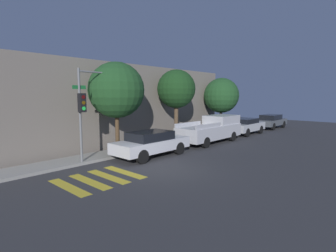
{
  "coord_description": "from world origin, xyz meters",
  "views": [
    {
      "loc": [
        -8.49,
        -8.28,
        3.38
      ],
      "look_at": [
        2.86,
        2.1,
        1.6
      ],
      "focal_mm": 28.0,
      "sensor_mm": 36.0,
      "label": 1
    }
  ],
  "objects_px": {
    "tree_midblock": "(176,89)",
    "traffic_light_pole": "(87,99)",
    "tree_near_corner": "(116,90)",
    "sedan_near_corner": "(151,143)",
    "pickup_truck": "(212,129)",
    "tree_far_end": "(221,96)",
    "sedan_far_end": "(271,121)",
    "sedan_middle": "(246,126)"
  },
  "relations": [
    {
      "from": "traffic_light_pole",
      "to": "sedan_near_corner",
      "type": "xyz_separation_m",
      "value": [
        3.11,
        -1.27,
        -2.45
      ]
    },
    {
      "from": "tree_midblock",
      "to": "tree_far_end",
      "type": "bearing_deg",
      "value": -0.0
    },
    {
      "from": "sedan_middle",
      "to": "tree_near_corner",
      "type": "xyz_separation_m",
      "value": [
        -12.47,
        1.77,
        2.92
      ]
    },
    {
      "from": "pickup_truck",
      "to": "tree_near_corner",
      "type": "relative_size",
      "value": 1.08
    },
    {
      "from": "traffic_light_pole",
      "to": "sedan_far_end",
      "type": "bearing_deg",
      "value": -3.55
    },
    {
      "from": "sedan_far_end",
      "to": "tree_far_end",
      "type": "distance_m",
      "value": 7.7
    },
    {
      "from": "sedan_middle",
      "to": "tree_midblock",
      "type": "bearing_deg",
      "value": 166.33
    },
    {
      "from": "sedan_far_end",
      "to": "tree_midblock",
      "type": "height_order",
      "value": "tree_midblock"
    },
    {
      "from": "traffic_light_pole",
      "to": "sedan_far_end",
      "type": "height_order",
      "value": "traffic_light_pole"
    },
    {
      "from": "pickup_truck",
      "to": "tree_midblock",
      "type": "height_order",
      "value": "tree_midblock"
    },
    {
      "from": "sedan_middle",
      "to": "sedan_far_end",
      "type": "xyz_separation_m",
      "value": [
        5.79,
        -0.0,
        0.0
      ]
    },
    {
      "from": "sedan_middle",
      "to": "tree_near_corner",
      "type": "height_order",
      "value": "tree_near_corner"
    },
    {
      "from": "tree_midblock",
      "to": "tree_near_corner",
      "type": "bearing_deg",
      "value": -180.0
    },
    {
      "from": "tree_far_end",
      "to": "sedan_middle",
      "type": "bearing_deg",
      "value": -55.16
    },
    {
      "from": "tree_near_corner",
      "to": "tree_midblock",
      "type": "xyz_separation_m",
      "value": [
        5.17,
        0.0,
        0.15
      ]
    },
    {
      "from": "sedan_far_end",
      "to": "sedan_middle",
      "type": "bearing_deg",
      "value": 180.0
    },
    {
      "from": "sedan_near_corner",
      "to": "tree_far_end",
      "type": "distance_m",
      "value": 10.74
    },
    {
      "from": "sedan_near_corner",
      "to": "sedan_middle",
      "type": "relative_size",
      "value": 1.07
    },
    {
      "from": "tree_midblock",
      "to": "sedan_near_corner",
      "type": "bearing_deg",
      "value": -157.07
    },
    {
      "from": "sedan_middle",
      "to": "tree_far_end",
      "type": "distance_m",
      "value": 3.4
    },
    {
      "from": "traffic_light_pole",
      "to": "sedan_middle",
      "type": "relative_size",
      "value": 1.09
    },
    {
      "from": "sedan_near_corner",
      "to": "sedan_far_end",
      "type": "xyz_separation_m",
      "value": [
        17.28,
        -0.0,
        -0.0
      ]
    },
    {
      "from": "traffic_light_pole",
      "to": "tree_near_corner",
      "type": "height_order",
      "value": "tree_near_corner"
    },
    {
      "from": "sedan_near_corner",
      "to": "sedan_far_end",
      "type": "bearing_deg",
      "value": -0.0
    },
    {
      "from": "sedan_middle",
      "to": "tree_far_end",
      "type": "xyz_separation_m",
      "value": [
        -1.24,
        1.77,
        2.63
      ]
    },
    {
      "from": "tree_midblock",
      "to": "traffic_light_pole",
      "type": "bearing_deg",
      "value": -176.01
    },
    {
      "from": "traffic_light_pole",
      "to": "sedan_far_end",
      "type": "distance_m",
      "value": 20.58
    },
    {
      "from": "sedan_far_end",
      "to": "tree_near_corner",
      "type": "relative_size",
      "value": 0.87
    },
    {
      "from": "tree_midblock",
      "to": "tree_far_end",
      "type": "relative_size",
      "value": 1.06
    },
    {
      "from": "sedan_near_corner",
      "to": "pickup_truck",
      "type": "relative_size",
      "value": 0.81
    },
    {
      "from": "traffic_light_pole",
      "to": "tree_midblock",
      "type": "height_order",
      "value": "tree_midblock"
    },
    {
      "from": "traffic_light_pole",
      "to": "tree_far_end",
      "type": "xyz_separation_m",
      "value": [
        13.37,
        0.51,
        0.18
      ]
    },
    {
      "from": "pickup_truck",
      "to": "sedan_middle",
      "type": "distance_m",
      "value": 5.33
    },
    {
      "from": "tree_near_corner",
      "to": "tree_far_end",
      "type": "bearing_deg",
      "value": 0.0
    },
    {
      "from": "tree_midblock",
      "to": "tree_far_end",
      "type": "xyz_separation_m",
      "value": [
        6.06,
        -0.0,
        -0.44
      ]
    },
    {
      "from": "sedan_near_corner",
      "to": "pickup_truck",
      "type": "xyz_separation_m",
      "value": [
        6.16,
        -0.0,
        0.2
      ]
    },
    {
      "from": "sedan_far_end",
      "to": "tree_midblock",
      "type": "distance_m",
      "value": 13.56
    },
    {
      "from": "traffic_light_pole",
      "to": "tree_near_corner",
      "type": "relative_size",
      "value": 0.89
    },
    {
      "from": "traffic_light_pole",
      "to": "sedan_far_end",
      "type": "relative_size",
      "value": 1.02
    },
    {
      "from": "sedan_middle",
      "to": "sedan_far_end",
      "type": "relative_size",
      "value": 0.94
    },
    {
      "from": "traffic_light_pole",
      "to": "pickup_truck",
      "type": "relative_size",
      "value": 0.83
    },
    {
      "from": "sedan_middle",
      "to": "tree_near_corner",
      "type": "relative_size",
      "value": 0.82
    }
  ]
}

